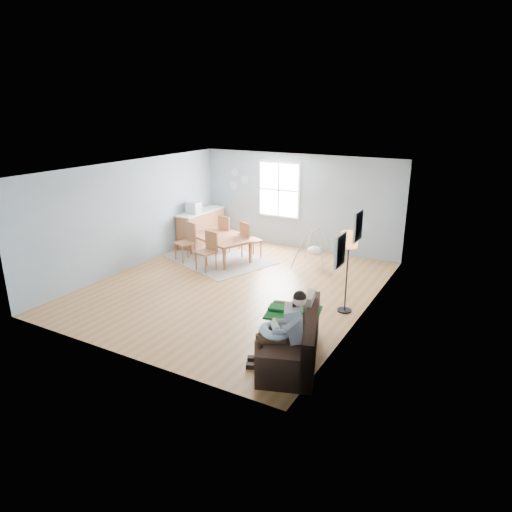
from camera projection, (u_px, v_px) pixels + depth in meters
The scene contains 22 objects.
room at pixel (233, 181), 9.74m from camera, with size 8.40×9.40×3.90m.
window at pixel (279, 190), 13.13m from camera, with size 1.32×0.08×1.62m.
pictures at pixel (349, 238), 7.68m from camera, with size 0.05×1.34×0.74m.
wall_plates at pixel (238, 180), 13.73m from camera, with size 0.67×0.02×0.66m.
sofa at pixel (294, 342), 7.45m from camera, with size 1.45×2.15×0.80m.
green_throw at pixel (293, 312), 8.01m from camera, with size 0.91×0.78×0.04m, color #145820.
beige_pillow at pixel (310, 306), 7.76m from camera, with size 0.13×0.45×0.45m, color tan.
father at pixel (285, 327), 7.08m from camera, with size 1.00×0.71×1.31m.
nursing_pillow at pixel (275, 331), 7.13m from camera, with size 0.50×0.50×0.14m, color silver.
infant at pixel (275, 325), 7.13m from camera, with size 0.26×0.33×0.13m.
toddler at pixel (291, 315), 7.52m from camera, with size 0.55×0.41×0.81m.
floor_lamp at pixel (349, 246), 8.81m from camera, with size 0.33×0.33×1.66m.
storage_cube at pixel (295, 338), 7.71m from camera, with size 0.51×0.49×0.45m.
rug at pixel (219, 259), 12.35m from camera, with size 2.68×2.03×0.01m, color #9F9991.
dining_table at pixel (219, 248), 12.25m from camera, with size 1.81×1.01×0.64m, color brown.
chair_sw at pixel (188, 239), 12.10m from camera, with size 0.61×0.61×1.03m.
chair_se at pixel (208, 248), 11.43m from camera, with size 0.53×0.53×0.98m.
chair_nw at pixel (227, 231), 12.91m from camera, with size 0.56×0.56×1.02m.
chair_ne at pixel (248, 238), 12.24m from camera, with size 0.62×0.62×1.02m.
counter at pixel (201, 227), 13.65m from camera, with size 0.55×1.78×0.99m.
monitor at pixel (194, 208), 13.16m from camera, with size 0.36×0.34×0.33m.
baby_swing at pixel (315, 250), 11.72m from camera, with size 0.93×0.94×0.95m.
Camera 1 is at (5.20, -8.27, 3.97)m, focal length 32.00 mm.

